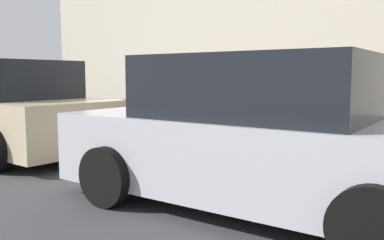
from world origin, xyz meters
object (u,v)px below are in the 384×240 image
object	(u,v)px
bollard_post	(126,118)
parked_car_beige_1	(9,110)
suitcase_black_2	(235,132)
parked_car_silver_0	(259,137)
suitcase_silver_5	(177,125)
suitcase_maroon_4	(195,126)
parking_meter	(375,105)
suitcase_red_3	(216,128)
suitcase_navy_0	(293,133)
suitcase_olive_1	(264,135)
fire_hydrant	(147,116)

from	to	relation	value
bollard_post	parked_car_beige_1	bearing A→B (deg)	63.86
suitcase_black_2	bollard_post	bearing A→B (deg)	1.62
parked_car_silver_0	parked_car_beige_1	distance (m)	5.04
suitcase_silver_5	suitcase_maroon_4	bearing A→B (deg)	174.80
suitcase_black_2	suitcase_maroon_4	bearing A→B (deg)	-3.23
bollard_post	parked_car_silver_0	xyz separation A→B (m)	(-4.09, 1.94, 0.22)
parking_meter	parked_car_beige_1	size ratio (longest dim) A/B	0.30
suitcase_red_3	suitcase_maroon_4	xyz separation A→B (m)	(0.44, 0.03, 0.01)
suitcase_navy_0	suitcase_silver_5	world-z (taller)	suitcase_silver_5
suitcase_red_3	suitcase_black_2	bearing A→B (deg)	169.43
parked_car_beige_1	parking_meter	bearing A→B (deg)	-157.27
parked_car_silver_0	parking_meter	bearing A→B (deg)	-103.03
suitcase_olive_1	parked_car_beige_1	world-z (taller)	parked_car_beige_1
suitcase_olive_1	fire_hydrant	xyz separation A→B (m)	(2.59, -0.00, 0.14)
bollard_post	parked_car_silver_0	bearing A→B (deg)	154.65
suitcase_black_2	fire_hydrant	size ratio (longest dim) A/B	1.02
parked_car_silver_0	suitcase_navy_0	bearing A→B (deg)	-75.22
suitcase_black_2	parked_car_beige_1	size ratio (longest dim) A/B	0.20
suitcase_maroon_4	bollard_post	size ratio (longest dim) A/B	1.19
suitcase_olive_1	suitcase_black_2	world-z (taller)	suitcase_black_2
suitcase_black_2	suitcase_red_3	size ratio (longest dim) A/B	1.18
fire_hydrant	suitcase_red_3	bearing A→B (deg)	-179.85
parked_car_silver_0	suitcase_maroon_4	bearing A→B (deg)	-40.29
suitcase_black_2	suitcase_olive_1	bearing A→B (deg)	-171.18
suitcase_red_3	suitcase_silver_5	size ratio (longest dim) A/B	0.82
suitcase_navy_0	suitcase_maroon_4	size ratio (longest dim) A/B	0.86
suitcase_maroon_4	parked_car_silver_0	world-z (taller)	parked_car_silver_0
parking_meter	parked_car_beige_1	xyz separation A→B (m)	(5.58, 2.34, -0.20)
suitcase_maroon_4	fire_hydrant	xyz separation A→B (m)	(1.21, -0.03, 0.10)
suitcase_navy_0	suitcase_black_2	size ratio (longest dim) A/B	0.94
suitcase_black_2	parked_car_beige_1	distance (m)	4.04
suitcase_maroon_4	parked_car_beige_1	distance (m)	3.34
suitcase_olive_1	suitcase_silver_5	world-z (taller)	suitcase_silver_5
suitcase_olive_1	fire_hydrant	distance (m)	2.60
fire_hydrant	parking_meter	bearing A→B (deg)	-176.58
suitcase_olive_1	suitcase_red_3	world-z (taller)	suitcase_red_3
suitcase_silver_5	parking_meter	bearing A→B (deg)	-176.03
suitcase_red_3	parking_meter	xyz separation A→B (m)	(-2.53, -0.25, 0.50)
bollard_post	parking_meter	size ratio (longest dim) A/B	0.60
suitcase_navy_0	parking_meter	xyz separation A→B (m)	(-1.08, -0.28, 0.46)
suitcase_maroon_4	parked_car_silver_0	xyz separation A→B (m)	(-2.43, 2.06, 0.27)
suitcase_olive_1	suitcase_red_3	distance (m)	0.94
suitcase_maroon_4	bollard_post	world-z (taller)	suitcase_maroon_4
parking_meter	parked_car_silver_0	size ratio (longest dim) A/B	0.29
suitcase_red_3	parking_meter	bearing A→B (deg)	-174.46
parking_meter	parked_car_silver_0	bearing A→B (deg)	76.97
suitcase_maroon_4	suitcase_silver_5	xyz separation A→B (m)	(0.45, -0.04, -0.01)
fire_hydrant	parking_meter	size ratio (longest dim) A/B	0.65
suitcase_olive_1	fire_hydrant	bearing A→B (deg)	-0.01
fire_hydrant	parked_car_silver_0	xyz separation A→B (m)	(-3.64, 2.09, 0.17)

